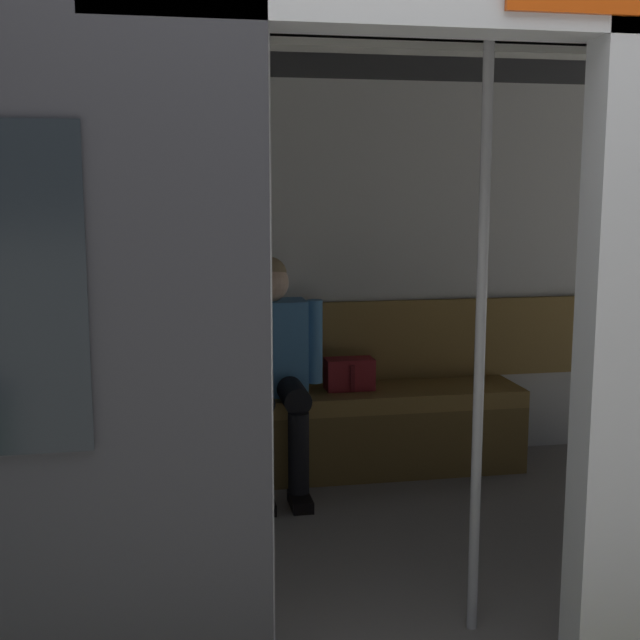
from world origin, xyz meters
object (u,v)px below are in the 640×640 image
Objects in this scene: grab_pole_far at (480,337)px; grab_pole_door at (267,348)px; bench_seat at (297,414)px; train_car at (325,205)px; person_seated at (272,357)px; handbag at (349,374)px; book at (202,392)px.

grab_pole_door is at bearing 5.44° from grab_pole_far.
bench_seat is at bearing -77.55° from grab_pole_far.
bench_seat is 1.18× the size of grab_pole_far.
person_seated is at bearing -84.73° from train_car.
grab_pole_far reaches higher than bench_seat.
person_seated is 1.72m from grab_pole_door.
train_car is 24.62× the size of handbag.
person_seated reaches higher than book.
book is (0.49, -0.09, 0.12)m from bench_seat.
grab_pole_far is (-0.36, 1.65, 0.70)m from bench_seat.
bench_seat is 9.55× the size of handbag.
bench_seat is 0.51m from book.
train_car is at bearing 87.37° from bench_seat.
person_seated is at bearing 20.79° from bench_seat.
train_car reaches higher than book.
book reaches higher than bench_seat.
train_car is 1.57m from book.
grab_pole_door is (0.66, 1.78, 0.50)m from handbag.
bench_seat is (-0.05, -1.03, -1.12)m from train_car.
person_seated is at bearing -72.56° from grab_pole_far.
grab_pole_far is at bearing 107.44° from person_seated.
bench_seat is 1.82m from grab_pole_far.
grab_pole_door is (0.23, 1.66, 0.37)m from person_seated.
handbag is (-0.35, -1.09, -0.93)m from train_car.
book is 1.90m from grab_pole_door.
bench_seat is at bearing -159.21° from person_seated.
train_car is at bearing 95.27° from person_seated.
grab_pole_door is at bearing 98.45° from book.
handbag is 1.18× the size of book.
bench_seat is 1.18× the size of grab_pole_door.
person_seated reaches higher than handbag.
handbag is at bearing -177.84° from book.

